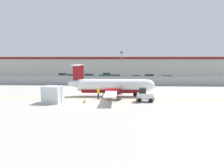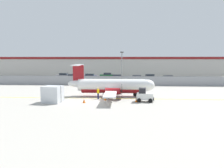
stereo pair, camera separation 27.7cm
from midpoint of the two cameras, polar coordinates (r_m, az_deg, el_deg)
name	(u,v)px [view 1 (the left image)]	position (r m, az deg, el deg)	size (l,w,h in m)	color
ground_plane	(101,98)	(32.30, -3.09, -3.78)	(140.00, 140.00, 0.01)	#ADA89E
perimeter_fence	(109,80)	(47.94, -0.98, 0.96)	(98.00, 0.10, 2.10)	gray
parking_lot_strip	(112,80)	(59.46, -0.16, 1.03)	(98.00, 17.00, 0.12)	#38383A
background_building	(115,66)	(77.69, 0.66, 4.69)	(91.00, 8.10, 6.50)	beige
commuter_airplane	(113,86)	(33.98, 0.07, -0.53)	(13.60, 16.03, 4.92)	white
baggage_tug	(145,95)	(30.01, 8.31, -2.98)	(2.44, 1.60, 1.88)	silver
ground_crew_worker	(98,93)	(31.61, -3.85, -2.27)	(0.41, 0.55, 1.70)	#191E4C
cargo_container	(53,94)	(30.18, -15.45, -2.63)	(2.70, 2.38, 2.20)	silver
traffic_cone_near_left	(137,100)	(29.78, 6.16, -4.09)	(0.36, 0.36, 0.64)	orange
traffic_cone_near_right	(105,98)	(30.95, -2.01, -3.64)	(0.36, 0.36, 0.64)	orange
traffic_cone_far_left	(84,101)	(29.25, -7.50, -4.30)	(0.36, 0.36, 0.64)	orange
traffic_cone_far_right	(139,93)	(35.48, 6.96, -2.37)	(0.36, 0.36, 0.64)	orange
parked_car_0	(62,76)	(65.40, -12.97, 2.10)	(4.25, 2.10, 1.58)	gray
parked_car_1	(72,77)	(60.46, -10.51, 1.80)	(4.24, 2.09, 1.58)	#19662D
parked_car_2	(89,77)	(61.40, -6.28, 1.95)	(4.32, 2.25, 1.58)	navy
parked_car_3	(106,75)	(65.34, -1.65, 2.26)	(4.25, 2.11, 1.58)	#19662D
parked_car_4	(116,77)	(58.07, 1.01, 1.72)	(4.37, 2.38, 1.58)	#19662D
parked_car_5	(136,78)	(56.03, 6.08, 1.51)	(4.33, 2.29, 1.58)	#19662D
parked_car_6	(149,77)	(60.10, 9.64, 1.79)	(4.33, 2.28, 1.58)	silver
parked_car_7	(168,78)	(56.79, 14.18, 1.41)	(4.22, 2.04, 1.58)	#19662D
apron_light_pole	(121,66)	(44.74, 2.29, 4.65)	(0.70, 0.30, 7.27)	slate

